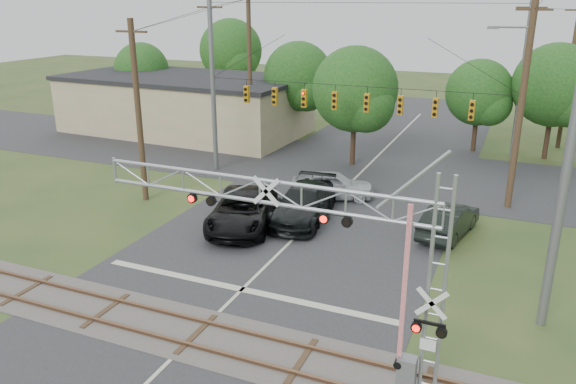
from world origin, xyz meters
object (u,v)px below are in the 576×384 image
at_px(commercial_building, 185,104).
at_px(crossing_gantry, 324,248).
at_px(pickup_black, 242,210).
at_px(car_dark, 304,203).
at_px(sedan_silver, 333,185).
at_px(traffic_signal_span, 365,97).
at_px(streetlight, 519,97).

bearing_deg(commercial_building, crossing_gantry, -48.18).
xyz_separation_m(pickup_black, car_dark, (2.57, 2.13, 0.01)).
bearing_deg(pickup_black, crossing_gantry, -67.54).
relative_size(pickup_black, sedan_silver, 1.34).
bearing_deg(crossing_gantry, traffic_signal_span, 102.15).
distance_m(crossing_gantry, streetlight, 23.44).
relative_size(pickup_black, streetlight, 0.65).
distance_m(traffic_signal_span, streetlight, 9.64).
xyz_separation_m(crossing_gantry, pickup_black, (-7.90, 9.90, -3.49)).
height_order(pickup_black, commercial_building, commercial_building).
height_order(traffic_signal_span, sedan_silver, traffic_signal_span).
relative_size(commercial_building, streetlight, 2.17).
height_order(traffic_signal_span, car_dark, traffic_signal_span).
relative_size(pickup_black, car_dark, 1.03).
xyz_separation_m(traffic_signal_span, sedan_silver, (-1.03, -2.51, -4.84)).
distance_m(crossing_gantry, traffic_signal_span, 18.82).
bearing_deg(crossing_gantry, commercial_building, 129.46).
distance_m(pickup_black, car_dark, 3.34).
bearing_deg(sedan_silver, car_dark, 155.69).
bearing_deg(streetlight, pickup_black, -133.51).
distance_m(pickup_black, commercial_building, 23.00).
bearing_deg(traffic_signal_span, car_dark, -102.25).
distance_m(crossing_gantry, car_dark, 13.61).
bearing_deg(car_dark, sedan_silver, 79.37).
bearing_deg(sedan_silver, commercial_building, 37.38).
relative_size(car_dark, sedan_silver, 1.30).
relative_size(crossing_gantry, car_dark, 1.79).
xyz_separation_m(sedan_silver, commercial_building, (-17.65, 11.65, 1.64)).
bearing_deg(car_dark, commercial_building, 132.71).
bearing_deg(car_dark, streetlight, 42.53).
bearing_deg(car_dark, traffic_signal_span, 72.24).
bearing_deg(streetlight, crossing_gantry, -101.11).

